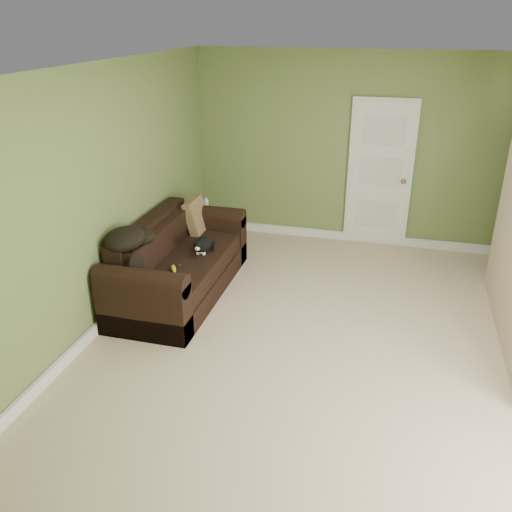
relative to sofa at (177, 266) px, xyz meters
The scene contains 14 objects.
floor 2.13m from the sofa, 16.64° to the right, with size 5.00×5.50×0.01m, color #C5AA8E.
ceiling 3.10m from the sofa, 16.64° to the right, with size 5.00×5.50×0.01m, color white.
wall_back 3.10m from the sofa, 46.77° to the left, with size 5.00×0.04×2.60m, color olive.
wall_front 4.03m from the sofa, 58.96° to the right, with size 5.00×0.04×2.60m, color olive.
wall_left 1.24m from the sofa, 128.63° to the right, with size 0.04×5.50×2.60m, color olive.
baseboard_back 2.94m from the sofa, 46.37° to the left, with size 5.00×0.04×0.12m, color white.
baseboard_left 0.80m from the sofa, 126.85° to the right, with size 0.04×5.50×0.12m, color white.
door 3.06m from the sofa, 44.79° to the left, with size 0.86×0.12×2.02m.
sofa is the anchor object (origin of this frame).
side_table 1.18m from the sofa, 95.40° to the left, with size 0.50×0.50×0.78m.
cat 0.38m from the sofa, 30.81° to the left, with size 0.24×0.48×0.23m.
banana 0.44m from the sofa, 71.23° to the right, with size 0.05×0.18×0.05m, color yellow.
throw_pillow 0.86m from the sofa, 93.60° to the left, with size 0.11×0.44×0.44m, color #543621.
throw_blanket 0.90m from the sofa, 113.16° to the right, with size 0.39×0.52×0.21m, color black.
Camera 1 is at (0.33, -4.63, 3.01)m, focal length 38.00 mm.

